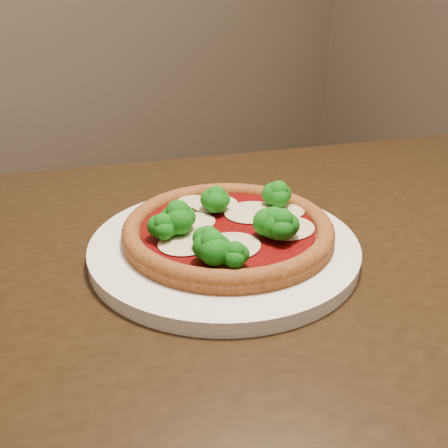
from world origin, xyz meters
TOP-DOWN VIEW (x-y plane):
  - dining_table at (0.01, 0.15)m, footprint 1.31×1.12m
  - plate at (-0.05, 0.20)m, footprint 0.32×0.32m
  - pizza at (-0.05, 0.20)m, footprint 0.26×0.26m

SIDE VIEW (x-z plane):
  - dining_table at x=0.01m, z-range 0.27..1.02m
  - plate at x=-0.05m, z-range 0.75..0.77m
  - pizza at x=-0.05m, z-range 0.75..0.81m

